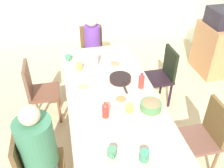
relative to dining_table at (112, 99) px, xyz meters
The scene contains 24 objects.
ground_plane 0.68m from the dining_table, ahead, with size 7.57×7.57×0.00m, color #CDB485.
dining_table is the anchor object (origin of this frame).
chair_0 1.61m from the dining_table, behind, with size 0.40×0.40×0.90m.
person_0 1.51m from the dining_table, behind, with size 0.30×0.30×1.16m.
chair_1 1.10m from the dining_table, 55.79° to the left, with size 0.40×0.40×0.90m.
chair_2 1.10m from the dining_table, 124.21° to the right, with size 0.40×0.40×0.90m.
chair_3 1.10m from the dining_table, 55.79° to the right, with size 0.40×0.40×0.90m.
person_3 1.02m from the dining_table, 52.96° to the right, with size 0.33×0.33×1.22m.
chair_4 1.10m from the dining_table, 124.21° to the left, with size 0.40×0.40×0.90m.
plate_0 0.37m from the dining_table, 121.71° to the right, with size 0.22×0.22×0.04m.
plate_1 0.66m from the dining_table, 163.86° to the left, with size 0.23×0.23×0.04m.
plate_2 0.17m from the dining_table, 28.90° to the left, with size 0.22×0.22×0.04m.
bowl_0 0.50m from the dining_table, 46.93° to the left, with size 0.23×0.23×0.10m.
serving_pan 0.31m from the dining_table, 147.05° to the left, with size 0.45×0.27×0.06m.
cup_0 0.35m from the dining_table, 20.68° to the left, with size 0.12×0.08×0.08m.
cup_1 0.95m from the dining_table, ahead, with size 0.12×0.09×0.10m.
cup_2 0.86m from the dining_table, 12.35° to the right, with size 0.12×0.08×0.08m.
cup_3 0.70m from the dining_table, 153.54° to the right, with size 0.12×0.08×0.10m.
cup_4 1.02m from the dining_table, 154.56° to the right, with size 0.12×0.09×0.07m.
bottle_0 0.70m from the dining_table, behind, with size 0.06×0.06×0.23m.
bottle_1 0.40m from the dining_table, 22.64° to the right, with size 0.07×0.07×0.19m.
bottle_2 0.41m from the dining_table, 99.21° to the left, with size 0.07×0.07×0.20m.
side_cabinet 2.47m from the dining_table, 120.42° to the left, with size 0.70×0.44×0.90m, color #AC7549.
microwave 2.48m from the dining_table, 120.42° to the left, with size 0.48×0.36×0.28m, color black.
Camera 1 is at (2.16, -0.47, 2.49)m, focal length 38.91 mm.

